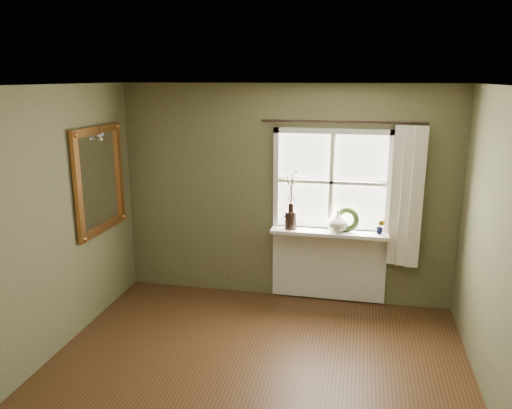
{
  "coord_description": "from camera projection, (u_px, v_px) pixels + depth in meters",
  "views": [
    {
      "loc": [
        0.86,
        -3.5,
        2.67
      ],
      "look_at": [
        -0.2,
        1.55,
        1.34
      ],
      "focal_mm": 35.0,
      "sensor_mm": 36.0,
      "label": 1
    }
  ],
  "objects": [
    {
      "name": "wreath",
      "position": [
        347.0,
        222.0,
        5.79
      ],
      "size": [
        0.31,
        0.19,
        0.3
      ],
      "primitive_type": "torus",
      "rotation": [
        1.36,
        0.0,
        -0.21
      ],
      "color": "#32461F",
      "rests_on": "window_sill"
    },
    {
      "name": "potted_plant_right",
      "position": [
        381.0,
        227.0,
        5.69
      ],
      "size": [
        0.11,
        0.1,
        0.17
      ],
      "primitive_type": "imported",
      "rotation": [
        0.0,
        0.0,
        -0.35
      ],
      "color": "#32461F",
      "rests_on": "window_sill"
    },
    {
      "name": "floor",
      "position": [
        241.0,
        407.0,
        4.15
      ],
      "size": [
        4.5,
        4.5,
        0.0
      ],
      "primitive_type": "plane",
      "color": "#412814",
      "rests_on": "ground"
    },
    {
      "name": "window_frame",
      "position": [
        331.0,
        182.0,
        5.79
      ],
      "size": [
        1.36,
        0.06,
        1.24
      ],
      "color": "silver",
      "rests_on": "wall_back"
    },
    {
      "name": "cream_vase",
      "position": [
        338.0,
        221.0,
        5.77
      ],
      "size": [
        0.25,
        0.25,
        0.25
      ],
      "primitive_type": "imported",
      "rotation": [
        0.0,
        0.0,
        -0.02
      ],
      "color": "silver",
      "rests_on": "window_sill"
    },
    {
      "name": "ceiling",
      "position": [
        239.0,
        87.0,
        3.51
      ],
      "size": [
        4.5,
        4.5,
        0.0
      ],
      "primitive_type": "plane",
      "color": "silver",
      "rests_on": "ground"
    },
    {
      "name": "wall_left",
      "position": [
        6.0,
        242.0,
        4.24
      ],
      "size": [
        0.1,
        4.5,
        2.6
      ],
      "primitive_type": "cube",
      "color": "brown",
      "rests_on": "ground"
    },
    {
      "name": "gilt_mirror",
      "position": [
        100.0,
        179.0,
        5.54
      ],
      "size": [
        0.1,
        0.99,
        1.19
      ],
      "color": "white",
      "rests_on": "wall_left"
    },
    {
      "name": "potted_plant_left",
      "position": [
        287.0,
        221.0,
        5.9
      ],
      "size": [
        0.11,
        0.09,
        0.17
      ],
      "primitive_type": "imported",
      "rotation": [
        0.0,
        0.0,
        0.42
      ],
      "color": "#32461F",
      "rests_on": "window_sill"
    },
    {
      "name": "curtain",
      "position": [
        406.0,
        197.0,
        5.55
      ],
      "size": [
        0.36,
        0.12,
        1.59
      ],
      "primitive_type": "cube",
      "color": "silver",
      "rests_on": "wall_back"
    },
    {
      "name": "wall_back",
      "position": [
        285.0,
        194.0,
        6.01
      ],
      "size": [
        4.0,
        0.1,
        2.6
      ],
      "primitive_type": "cube",
      "color": "brown",
      "rests_on": "ground"
    },
    {
      "name": "window_apron",
      "position": [
        328.0,
        264.0,
        6.04
      ],
      "size": [
        1.36,
        0.04,
        0.88
      ],
      "primitive_type": "cube",
      "color": "silver",
      "rests_on": "ground"
    },
    {
      "name": "window_sill",
      "position": [
        329.0,
        233.0,
        5.83
      ],
      "size": [
        1.36,
        0.26,
        0.04
      ],
      "primitive_type": "cube",
      "color": "silver",
      "rests_on": "wall_back"
    },
    {
      "name": "dark_jug",
      "position": [
        291.0,
        220.0,
        5.89
      ],
      "size": [
        0.18,
        0.18,
        0.21
      ],
      "primitive_type": "cylinder",
      "rotation": [
        0.0,
        0.0,
        0.3
      ],
      "color": "black",
      "rests_on": "window_sill"
    },
    {
      "name": "curtain_rod",
      "position": [
        343.0,
        122.0,
        5.54
      ],
      "size": [
        1.84,
        0.03,
        0.03
      ],
      "primitive_type": "cylinder",
      "rotation": [
        0.0,
        1.57,
        0.0
      ],
      "color": "black",
      "rests_on": "wall_back"
    }
  ]
}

